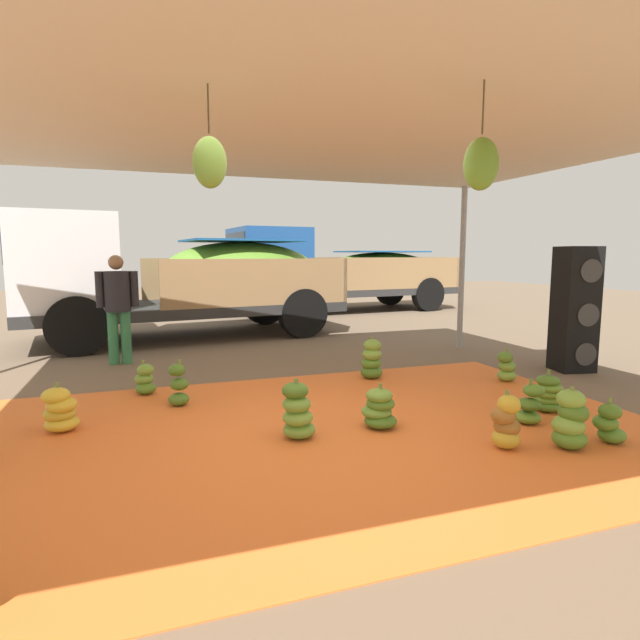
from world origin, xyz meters
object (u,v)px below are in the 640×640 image
Objects in this scene: banana_bunch_4 at (60,411)px; banana_bunch_13 at (506,367)px; cargo_truck_far at (337,271)px; worker_0 at (118,301)px; cargo_truck_main at (179,276)px; banana_bunch_5 at (506,423)px; banana_bunch_2 at (609,424)px; banana_bunch_7 at (548,394)px; banana_bunch_1 at (178,386)px; banana_bunch_3 at (570,421)px; banana_bunch_0 at (145,380)px; banana_bunch_12 at (379,409)px; speaker_stack at (575,309)px; banana_bunch_9 at (372,360)px; banana_bunch_8 at (530,406)px; banana_bunch_6 at (297,412)px.

banana_bunch_4 reaches higher than banana_bunch_13.
cargo_truck_far is 4.10× the size of worker_0.
banana_bunch_5 is at bearing -72.10° from cargo_truck_main.
worker_0 is (-4.27, 4.98, 0.80)m from banana_bunch_2.
banana_bunch_7 is 1.29m from banana_bunch_13.
banana_bunch_1 is at bearing 24.66° from banana_bunch_4.
banana_bunch_2 is at bearing -100.38° from banana_bunch_7.
banana_bunch_7 is at bearing 56.30° from banana_bunch_3.
banana_bunch_0 is at bearing 139.34° from banana_bunch_3.
banana_bunch_12 is 4.01m from speaker_stack.
banana_bunch_9 is at bearing 121.01° from banana_bunch_7.
banana_bunch_5 is 0.80m from banana_bunch_8.
banana_bunch_4 is 1.05× the size of banana_bunch_8.
banana_bunch_12 is 0.07× the size of cargo_truck_main.
banana_bunch_1 is at bearing -170.63° from banana_bunch_9.
banana_bunch_13 is at bearing 19.05° from banana_bunch_6.
banana_bunch_2 is 6.60m from worker_0.
banana_bunch_4 is at bearing -124.46° from banana_bunch_0.
banana_bunch_3 is 1.22× the size of banana_bunch_13.
banana_bunch_9 is (-1.00, 2.85, 0.08)m from banana_bunch_2.
banana_bunch_8 is at bearing -8.87° from banana_bunch_6.
banana_bunch_3 is 1.23× the size of banana_bunch_12.
cargo_truck_main is at bearing 111.24° from banana_bunch_3.
banana_bunch_13 is 5.71m from worker_0.
banana_bunch_5 is (3.71, -1.72, 0.02)m from banana_bunch_4.
banana_bunch_6 is at bearing -67.05° from worker_0.
banana_bunch_6 is at bearing -130.86° from banana_bunch_9.
cargo_truck_main is (-3.23, 7.25, 1.06)m from banana_bunch_2.
banana_bunch_13 is (0.45, 1.21, 0.00)m from banana_bunch_7.
cargo_truck_far is (2.43, 10.50, 0.97)m from banana_bunch_5.
banana_bunch_0 is 4.41m from cargo_truck_main.
banana_bunch_13 is at bearing 73.75° from banana_bunch_2.
banana_bunch_9 is 5.03m from cargo_truck_main.
banana_bunch_7 is 7.27m from cargo_truck_main.
banana_bunch_4 reaches higher than banana_bunch_2.
banana_bunch_9 is 1.96m from banana_bunch_12.
banana_bunch_13 is 8.68m from cargo_truck_far.
cargo_truck_far is at bearing 93.36° from speaker_stack.
banana_bunch_2 is 0.73× the size of banana_bunch_6.
banana_bunch_12 reaches higher than banana_bunch_2.
banana_bunch_9 is (2.90, -0.17, 0.08)m from banana_bunch_0.
banana_bunch_5 reaches higher than banana_bunch_7.
banana_bunch_8 is (0.66, 0.45, -0.04)m from banana_bunch_5.
banana_bunch_2 is 0.25× the size of worker_0.
banana_bunch_9 is at bearing -33.11° from worker_0.
banana_bunch_1 is at bearing 151.43° from banana_bunch_8.
cargo_truck_far is at bearing 79.99° from banana_bunch_8.
banana_bunch_5 reaches higher than banana_bunch_13.
speaker_stack is at bearing -9.28° from banana_bunch_9.
banana_bunch_3 is at bearing -135.65° from speaker_stack.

